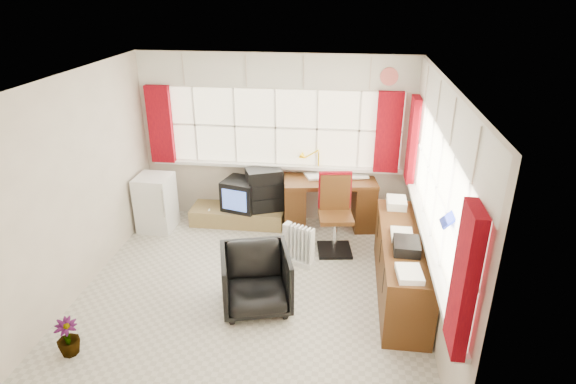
# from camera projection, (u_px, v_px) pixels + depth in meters

# --- Properties ---
(ground) EXTENTS (4.00, 4.00, 0.00)m
(ground) POSITION_uv_depth(u_px,v_px,m) (252.00, 291.00, 5.73)
(ground) COLOR beige
(ground) RESTS_ON ground
(room_walls) EXTENTS (4.00, 4.00, 4.00)m
(room_walls) POSITION_uv_depth(u_px,v_px,m) (248.00, 174.00, 5.12)
(room_walls) COLOR beige
(room_walls) RESTS_ON ground
(window_back) EXTENTS (3.70, 0.12, 3.60)m
(window_back) POSITION_uv_depth(u_px,v_px,m) (276.00, 161.00, 7.11)
(window_back) COLOR #FFF1C9
(window_back) RESTS_ON room_walls
(window_right) EXTENTS (0.12, 3.70, 3.60)m
(window_right) POSITION_uv_depth(u_px,v_px,m) (428.00, 231.00, 5.12)
(window_right) COLOR #FFF1C9
(window_right) RESTS_ON room_walls
(curtains) EXTENTS (3.83, 3.83, 1.15)m
(curtains) POSITION_uv_depth(u_px,v_px,m) (337.00, 154.00, 5.87)
(curtains) COLOR #9C080F
(curtains) RESTS_ON room_walls
(overhead_cabinets) EXTENTS (3.98, 3.98, 0.48)m
(overhead_cabinets) POSITION_uv_depth(u_px,v_px,m) (345.00, 88.00, 5.60)
(overhead_cabinets) COLOR silver
(overhead_cabinets) RESTS_ON room_walls
(desk) EXTENTS (1.40, 0.84, 0.80)m
(desk) POSITION_uv_depth(u_px,v_px,m) (329.00, 200.00, 7.10)
(desk) COLOR #532E13
(desk) RESTS_ON ground
(desk_lamp) EXTENTS (0.16, 0.15, 0.39)m
(desk_lamp) POSITION_uv_depth(u_px,v_px,m) (319.00, 157.00, 7.03)
(desk_lamp) COLOR yellow
(desk_lamp) RESTS_ON desk
(task_chair) EXTENTS (0.51, 0.53, 1.08)m
(task_chair) POSITION_uv_depth(u_px,v_px,m) (335.00, 210.00, 6.45)
(task_chair) COLOR black
(task_chair) RESTS_ON ground
(office_chair) EXTENTS (0.93, 0.94, 0.70)m
(office_chair) POSITION_uv_depth(u_px,v_px,m) (256.00, 279.00, 5.34)
(office_chair) COLOR black
(office_chair) RESTS_ON ground
(radiator) EXTENTS (0.40, 0.28, 0.55)m
(radiator) POSITION_uv_depth(u_px,v_px,m) (300.00, 249.00, 6.18)
(radiator) COLOR white
(radiator) RESTS_ON ground
(credenza) EXTENTS (0.50, 2.00, 0.85)m
(credenza) POSITION_uv_depth(u_px,v_px,m) (401.00, 264.00, 5.55)
(credenza) COLOR #532E13
(credenza) RESTS_ON ground
(file_tray) EXTENTS (0.28, 0.36, 0.12)m
(file_tray) POSITION_uv_depth(u_px,v_px,m) (407.00, 246.00, 5.11)
(file_tray) COLOR black
(file_tray) RESTS_ON credenza
(tv_bench) EXTENTS (1.40, 0.50, 0.25)m
(tv_bench) POSITION_uv_depth(u_px,v_px,m) (238.00, 215.00, 7.30)
(tv_bench) COLOR olive
(tv_bench) RESTS_ON ground
(crt_tv) EXTENTS (0.60, 0.57, 0.46)m
(crt_tv) POSITION_uv_depth(u_px,v_px,m) (242.00, 194.00, 7.15)
(crt_tv) COLOR black
(crt_tv) RESTS_ON tv_bench
(hifi_stack) EXTENTS (0.70, 0.58, 0.63)m
(hifi_stack) POSITION_uv_depth(u_px,v_px,m) (264.00, 190.00, 7.13)
(hifi_stack) COLOR black
(hifi_stack) RESTS_ON tv_bench
(mini_fridge) EXTENTS (0.50, 0.51, 0.83)m
(mini_fridge) POSITION_uv_depth(u_px,v_px,m) (156.00, 203.00, 7.03)
(mini_fridge) COLOR white
(mini_fridge) RESTS_ON ground
(spray_bottle_a) EXTENTS (0.11, 0.11, 0.27)m
(spray_bottle_a) POSITION_uv_depth(u_px,v_px,m) (210.00, 218.00, 7.21)
(spray_bottle_a) COLOR white
(spray_bottle_a) RESTS_ON ground
(spray_bottle_b) EXTENTS (0.10, 0.11, 0.19)m
(spray_bottle_b) POSITION_uv_depth(u_px,v_px,m) (244.00, 221.00, 7.20)
(spray_bottle_b) COLOR #81C1B3
(spray_bottle_b) RESTS_ON ground
(flower_vase) EXTENTS (0.29, 0.29, 0.40)m
(flower_vase) POSITION_uv_depth(u_px,v_px,m) (68.00, 337.00, 4.70)
(flower_vase) COLOR black
(flower_vase) RESTS_ON ground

